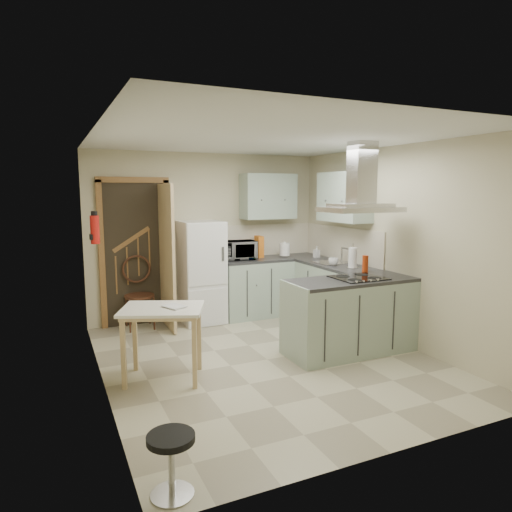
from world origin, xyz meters
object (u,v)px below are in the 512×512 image
drop_leaf_table (163,343)px  extractor_hood (361,209)px  peninsula (350,316)px  bentwood_chair (139,296)px  fridge (202,272)px  microwave (238,250)px  stool (171,465)px

drop_leaf_table → extractor_hood: bearing=19.5°
peninsula → bentwood_chair: bearing=136.2°
bentwood_chair → peninsula: bearing=-43.1°
fridge → drop_leaf_table: fridge is taller
fridge → microwave: 0.66m
fridge → extractor_hood: bearing=-56.2°
stool → peninsula: bearing=32.9°
peninsula → microwave: bearing=107.5°
extractor_hood → bentwood_chair: extractor_hood is taller
drop_leaf_table → bentwood_chair: bearing=109.6°
extractor_hood → bentwood_chair: 3.27m
peninsula → drop_leaf_table: peninsula is taller
bentwood_chair → microwave: bearing=-1.0°
extractor_hood → fridge: bearing=123.8°
drop_leaf_table → microwave: (1.61, 1.86, 0.66)m
drop_leaf_table → stool: size_ratio=1.96×
microwave → bentwood_chair: bearing=-175.9°
microwave → stool: bearing=-112.6°
fridge → peninsula: size_ratio=0.97×
fridge → bentwood_chair: 0.95m
peninsula → microwave: microwave is taller
fridge → extractor_hood: 2.57m
peninsula → stool: (-2.62, -1.70, -0.24)m
extractor_hood → stool: 3.55m
peninsula → drop_leaf_table: size_ratio=1.91×
drop_leaf_table → microwave: 2.55m
peninsula → microwave: (-0.63, 2.00, 0.59)m
drop_leaf_table → microwave: size_ratio=1.58×
fridge → microwave: bearing=1.6°
microwave → extractor_hood: bearing=-64.2°
fridge → stool: size_ratio=3.62×
drop_leaf_table → bentwood_chair: 1.91m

